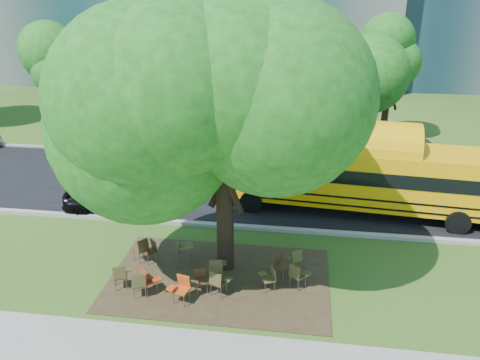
# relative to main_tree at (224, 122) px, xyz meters

# --- Properties ---
(ground) EXTENTS (160.00, 160.00, 0.00)m
(ground) POSITION_rel_main_tree_xyz_m (-1.09, -0.23, -5.04)
(ground) COLOR #254916
(ground) RESTS_ON ground
(dirt_patch) EXTENTS (7.00, 4.50, 0.03)m
(dirt_patch) POSITION_rel_main_tree_xyz_m (-0.09, -0.73, -5.03)
(dirt_patch) COLOR #382819
(dirt_patch) RESTS_ON ground
(asphalt_road) EXTENTS (80.00, 8.00, 0.04)m
(asphalt_road) POSITION_rel_main_tree_xyz_m (-1.09, 6.77, -5.02)
(asphalt_road) COLOR black
(asphalt_road) RESTS_ON ground
(kerb_near) EXTENTS (80.00, 0.25, 0.14)m
(kerb_near) POSITION_rel_main_tree_xyz_m (-1.09, 2.77, -4.97)
(kerb_near) COLOR gray
(kerb_near) RESTS_ON ground
(kerb_far) EXTENTS (80.00, 0.25, 0.14)m
(kerb_far) POSITION_rel_main_tree_xyz_m (-1.09, 10.87, -4.97)
(kerb_far) COLOR gray
(kerb_far) RESTS_ON ground
(bg_tree_0) EXTENTS (5.20, 5.20, 7.18)m
(bg_tree_0) POSITION_rel_main_tree_xyz_m (-13.09, 12.77, -0.47)
(bg_tree_0) COLOR black
(bg_tree_0) RESTS_ON ground
(bg_tree_2) EXTENTS (4.80, 4.80, 6.62)m
(bg_tree_2) POSITION_rel_main_tree_xyz_m (-6.09, 15.77, -0.83)
(bg_tree_2) COLOR black
(bg_tree_2) RESTS_ON ground
(bg_tree_3) EXTENTS (5.60, 5.60, 7.84)m
(bg_tree_3) POSITION_rel_main_tree_xyz_m (6.91, 13.77, -0.01)
(bg_tree_3) COLOR black
(bg_tree_3) RESTS_ON ground
(main_tree) EXTENTS (7.20, 7.20, 8.65)m
(main_tree) POSITION_rel_main_tree_xyz_m (0.00, 0.00, 0.00)
(main_tree) COLOR black
(main_tree) RESTS_ON ground
(school_bus) EXTENTS (11.62, 3.50, 2.80)m
(school_bus) POSITION_rel_main_tree_xyz_m (5.63, 4.93, -3.42)
(school_bus) COLOR #F1A707
(school_bus) RESTS_ON ground
(chair_0) EXTENTS (0.59, 0.66, 0.86)m
(chair_0) POSITION_rel_main_tree_xyz_m (-2.99, -1.66, -4.51)
(chair_0) COLOR #453B1D
(chair_0) RESTS_ON ground
(chair_1) EXTENTS (0.73, 0.58, 0.86)m
(chair_1) POSITION_rel_main_tree_xyz_m (-2.08, -1.77, -4.51)
(chair_1) COLOR #B43113
(chair_1) RESTS_ON ground
(chair_2) EXTENTS (0.60, 0.69, 0.88)m
(chair_2) POSITION_rel_main_tree_xyz_m (-2.28, -2.00, -4.50)
(chair_2) COLOR #423D1C
(chair_2) RESTS_ON ground
(chair_3) EXTENTS (0.67, 0.52, 0.89)m
(chair_3) POSITION_rel_main_tree_xyz_m (-0.98, -2.05, -4.49)
(chair_3) COLOR #B84513
(chair_3) RESTS_ON ground
(chair_4) EXTENTS (0.71, 0.56, 0.89)m
(chair_4) POSITION_rel_main_tree_xyz_m (0.06, -1.61, -4.49)
(chair_4) COLOR #493D1F
(chair_4) RESTS_ON ground
(chair_5) EXTENTS (0.54, 0.62, 0.79)m
(chair_5) POSITION_rel_main_tree_xyz_m (-0.54, -1.47, -4.55)
(chair_5) COLOR #4D2E1B
(chair_5) RESTS_ON ground
(chair_6) EXTENTS (0.61, 0.53, 0.77)m
(chair_6) POSITION_rel_main_tree_xyz_m (1.56, -1.06, -4.56)
(chair_6) COLOR brown
(chair_6) RESTS_ON ground
(chair_7) EXTENTS (0.75, 0.59, 0.87)m
(chair_7) POSITION_rel_main_tree_xyz_m (2.41, -0.88, -4.50)
(chair_7) COLOR #47421E
(chair_7) RESTS_ON ground
(chair_8) EXTENTS (0.60, 0.76, 0.89)m
(chair_8) POSITION_rel_main_tree_xyz_m (-2.88, -0.04, -4.49)
(chair_8) COLOR #4E351B
(chair_8) RESTS_ON ground
(chair_9) EXTENTS (0.71, 0.56, 0.82)m
(chair_9) POSITION_rel_main_tree_xyz_m (-2.58, -0.03, -4.53)
(chair_9) COLOR #3F2B16
(chair_9) RESTS_ON ground
(chair_10) EXTENTS (0.69, 0.66, 0.98)m
(chair_10) POSITION_rel_main_tree_xyz_m (-1.54, 0.28, -4.44)
(chair_10) COLOR brown
(chair_10) RESTS_ON ground
(chair_11) EXTENTS (0.61, 0.64, 0.89)m
(chair_11) POSITION_rel_main_tree_xyz_m (-0.14, -0.91, -4.49)
(chair_11) COLOR #4C4120
(chair_11) RESTS_ON ground
(chair_12) EXTENTS (0.62, 0.79, 0.93)m
(chair_12) POSITION_rel_main_tree_xyz_m (1.84, -0.43, -4.47)
(chair_12) COLOR #492F1A
(chair_12) RESTS_ON ground
(chair_13) EXTENTS (0.58, 0.73, 0.86)m
(chair_13) POSITION_rel_main_tree_xyz_m (2.30, 0.05, -4.51)
(chair_13) COLOR #4C4721
(chair_13) RESTS_ON ground
(black_car) EXTENTS (3.78, 1.99, 1.23)m
(black_car) POSITION_rel_main_tree_xyz_m (-5.57, 3.57, -4.43)
(black_car) COLOR black
(black_car) RESTS_ON ground
(bg_car_red) EXTENTS (5.44, 3.85, 1.38)m
(bg_car_red) POSITION_rel_main_tree_xyz_m (-7.44, 9.42, -4.35)
(bg_car_red) COLOR #5B0F14
(bg_car_red) RESTS_ON ground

